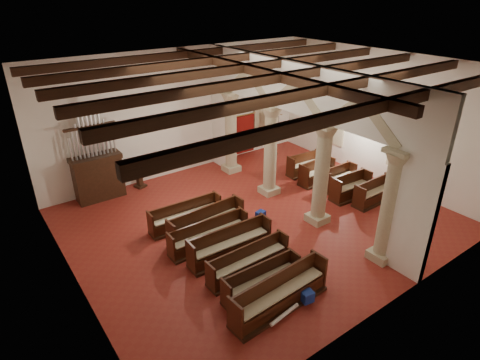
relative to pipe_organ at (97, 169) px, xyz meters
The scene contains 32 objects.
floor 7.24m from the pipe_organ, 50.71° to the right, with size 14.00×14.00×0.00m, color maroon.
ceiling 8.48m from the pipe_organ, 50.71° to the right, with size 14.00×14.00×0.00m, color #311D10.
wall_back 4.81m from the pipe_organ, ahead, with size 14.00×0.02×6.00m, color white.
wall_front 12.46m from the pipe_organ, 68.63° to the right, with size 14.00×0.02×6.00m, color white.
wall_left 6.26m from the pipe_organ, 114.44° to the right, with size 0.02×12.00×6.00m, color white.
wall_right 12.85m from the pipe_organ, 25.56° to the right, with size 0.02×12.00×6.00m, color white.
ceiling_beams 8.38m from the pipe_organ, 50.71° to the right, with size 13.80×11.80×0.30m, color #351D11, non-canonical shape.
arcade 8.65m from the pipe_organ, 41.12° to the right, with size 0.90×11.90×6.00m.
window_right_a 13.47m from the pipe_organ, 31.37° to the right, with size 0.03×1.00×2.20m, color #3A8362.
window_right_b 11.89m from the pipe_organ, 14.65° to the right, with size 0.03×1.00×2.20m, color #3A8362.
window_back 9.55m from the pipe_organ, ahead, with size 1.00×0.03×2.20m, color #3A8362.
pipe_organ is the anchor object (origin of this frame).
lectern 2.01m from the pipe_organ, ahead, with size 0.60×0.63×1.26m.
dossal_curtain 8.01m from the pipe_organ, ahead, with size 1.80×0.07×2.17m.
processional_banner 9.61m from the pipe_organ, ahead, with size 0.52×0.66×2.41m.
hymnal_box_a 10.50m from the pipe_organ, 74.97° to the right, with size 0.35×0.28×0.35m, color navy.
hymnal_box_b 9.07m from the pipe_organ, 68.08° to the right, with size 0.31×0.25×0.31m, color navy.
hymnal_box_c 7.31m from the pipe_organ, 51.85° to the right, with size 0.36×0.29×0.36m, color navy.
tube_heater_a 10.37m from the pipe_organ, 80.10° to the right, with size 0.11×0.11×1.13m, color white.
tube_heater_b 9.88m from the pipe_organ, 77.45° to the right, with size 0.11×0.11×1.13m, color silver.
nave_pew_0 9.97m from the pipe_organ, 78.66° to the right, with size 3.37×0.93×1.13m.
nave_pew_1 9.19m from the pipe_organ, 77.89° to the right, with size 2.62×0.71×0.99m.
nave_pew_2 8.29m from the pipe_organ, 74.63° to the right, with size 3.00×0.69×0.97m.
nave_pew_3 7.27m from the pipe_organ, 72.24° to the right, with size 3.09×0.83×1.10m.
nave_pew_4 6.29m from the pipe_organ, 71.79° to the right, with size 3.06×0.70×1.00m.
nave_pew_5 5.82m from the pipe_organ, 67.19° to the right, with size 3.10×0.92×1.13m.
nave_pew_6 4.75m from the pipe_organ, 65.53° to the right, with size 2.94×0.76×1.01m.
aisle_pew_0 11.96m from the pipe_organ, 37.95° to the right, with size 2.14×0.72×1.04m.
aisle_pew_1 11.03m from the pipe_organ, 35.94° to the right, with size 1.97×0.88×1.13m.
aisle_pew_2 10.77m from the pipe_organ, 30.53° to the right, with size 1.87×0.71×1.04m.
aisle_pew_3 9.94m from the pipe_organ, 26.97° to the right, with size 1.92×0.83×1.10m.
aisle_pew_4 9.74m from the pipe_organ, 20.87° to the right, with size 1.92×0.83×1.05m.
Camera 1 is at (-8.70, -10.76, 8.47)m, focal length 30.00 mm.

